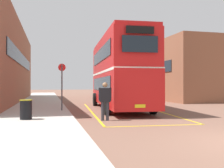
{
  "coord_description": "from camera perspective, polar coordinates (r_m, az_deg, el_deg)",
  "views": [
    {
      "loc": [
        -5.68,
        -5.98,
        1.65
      ],
      "look_at": [
        -0.6,
        14.62,
        1.71
      ],
      "focal_mm": 41.63,
      "sensor_mm": 36.0,
      "label": 1
    }
  ],
  "objects": [
    {
      "name": "depot_building_right",
      "position": [
        32.42,
        12.81,
        2.46
      ],
      "size": [
        6.77,
        17.96,
        6.26
      ],
      "color": "brown",
      "rests_on": "ground"
    },
    {
      "name": "sidewalk_left",
      "position": [
        22.84,
        -15.91,
        -4.12
      ],
      "size": [
        4.0,
        57.6,
        0.14
      ],
      "primitive_type": "cube",
      "color": "#B2ADA3",
      "rests_on": "ground"
    },
    {
      "name": "pedestrian_boarding",
      "position": [
        11.95,
        -1.55,
        -3.14
      ],
      "size": [
        0.58,
        0.31,
        1.76
      ],
      "color": "#2D2D38",
      "rests_on": "ground"
    },
    {
      "name": "litter_bin",
      "position": [
        11.95,
        -18.37,
        -5.32
      ],
      "size": [
        0.54,
        0.54,
        0.86
      ],
      "color": "black",
      "rests_on": "sidewalk_left"
    },
    {
      "name": "double_decker_bus",
      "position": [
        17.44,
        1.61,
        2.68
      ],
      "size": [
        3.41,
        10.35,
        4.75
      ],
      "color": "black",
      "rests_on": "ground"
    },
    {
      "name": "single_deck_bus",
      "position": [
        32.49,
        1.98,
        -0.17
      ],
      "size": [
        3.47,
        10.17,
        3.02
      ],
      "color": "black",
      "rests_on": "ground"
    },
    {
      "name": "ground_plane",
      "position": [
        21.22,
        1.73,
        -4.62
      ],
      "size": [
        135.6,
        135.6,
        0.0
      ],
      "primitive_type": "plane",
      "color": "brown"
    },
    {
      "name": "bus_stop_sign",
      "position": [
        15.6,
        -10.95,
        0.37
      ],
      "size": [
        0.44,
        0.08,
        2.76
      ],
      "color": "#4C4C51",
      "rests_on": "sidewalk_left"
    },
    {
      "name": "bay_marking_yellow",
      "position": [
        15.65,
        3.26,
        -6.2
      ],
      "size": [
        5.13,
        12.5,
        0.01
      ],
      "color": "gold",
      "rests_on": "ground"
    }
  ]
}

